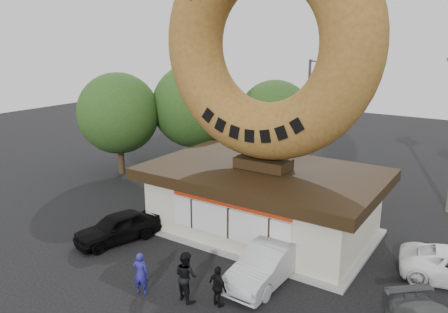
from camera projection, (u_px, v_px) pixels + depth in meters
ground at (188, 286)px, 17.09m from camera, size 90.00×90.00×0.00m
donut_shop at (262, 198)px, 21.44m from camera, size 11.20×7.20×3.80m
giant_donut at (266, 44)px, 19.52m from camera, size 10.58×2.70×10.58m
tree_west at (194, 106)px, 31.38m from camera, size 6.00×6.00×7.65m
tree_mid at (275, 118)px, 30.23m from camera, size 5.20×5.20×6.63m
tree_far at (118, 113)px, 30.11m from camera, size 5.60×5.60×7.14m
street_lamp at (310, 112)px, 29.77m from camera, size 2.11×0.20×8.00m
person_left at (141, 273)px, 16.38m from camera, size 0.71×0.59×1.67m
person_center at (186, 276)px, 15.98m from camera, size 1.08×0.94×1.90m
person_right at (218, 287)px, 15.59m from camera, size 1.00×0.65×1.58m
car_black at (118, 227)px, 20.69m from camera, size 2.83×4.40×1.39m
car_silver at (267, 264)px, 17.27m from camera, size 1.69×4.54×1.48m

